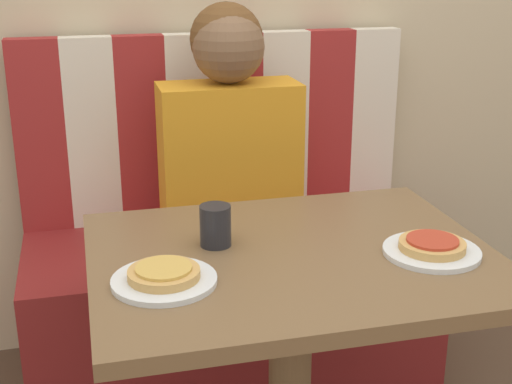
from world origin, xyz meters
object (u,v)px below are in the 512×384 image
Objects in this scene: plate_right at (432,252)px; drinking_cup at (215,226)px; pizza_left at (164,273)px; plate_left at (164,281)px; person at (229,124)px; pizza_right at (432,244)px.

plate_right is 2.26× the size of drinking_cup.
plate_right is 1.47× the size of pizza_left.
person is at bearing 68.40° from plate_left.
plate_left is at bearing -111.60° from person.
drinking_cup is (0.14, 0.17, 0.04)m from plate_left.
pizza_left reaches higher than plate_right.
drinking_cup reaches higher than pizza_right.
person is 0.81m from pizza_right.
pizza_right is (0.29, -0.74, -0.11)m from person.
plate_left is at bearing -90.00° from pizza_left.
pizza_right is 0.48m from drinking_cup.
plate_left is at bearing -129.79° from drinking_cup.
plate_left is 1.00× the size of plate_right.
pizza_left is (-0.29, -0.74, -0.11)m from person.
drinking_cup is (-0.45, 0.17, 0.04)m from plate_right.
person is 0.60m from drinking_cup.
plate_left is at bearing -180.00° from pizza_right.
person is at bearing 68.40° from pizza_left.
plate_left is (-0.29, -0.74, -0.13)m from person.
pizza_left is (0.00, 0.00, 0.02)m from plate_left.
pizza_left is at bearing 180.00° from pizza_right.
person reaches higher than drinking_cup.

